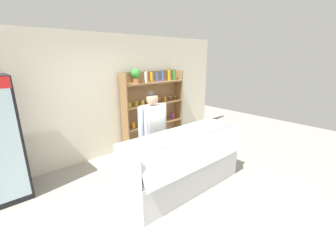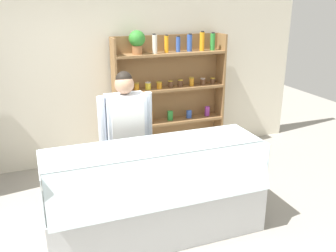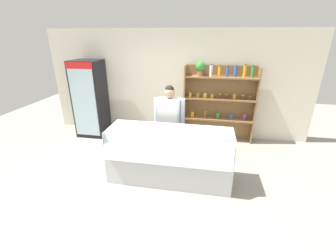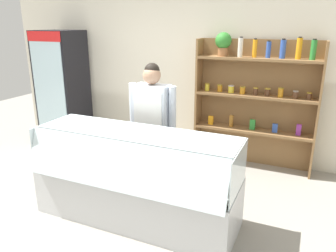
{
  "view_description": "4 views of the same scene",
  "coord_description": "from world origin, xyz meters",
  "px_view_note": "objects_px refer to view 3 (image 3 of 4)",
  "views": [
    {
      "loc": [
        -2.28,
        -2.38,
        2.22
      ],
      "look_at": [
        0.22,
        0.43,
        1.05
      ],
      "focal_mm": 24.0,
      "sensor_mm": 36.0,
      "label": 1
    },
    {
      "loc": [
        -0.84,
        -3.18,
        2.41
      ],
      "look_at": [
        0.52,
        0.45,
        1.06
      ],
      "focal_mm": 40.0,
      "sensor_mm": 36.0,
      "label": 2
    },
    {
      "loc": [
        0.87,
        -3.49,
        2.55
      ],
      "look_at": [
        0.12,
        0.59,
        0.86
      ],
      "focal_mm": 24.0,
      "sensor_mm": 36.0,
      "label": 3
    },
    {
      "loc": [
        1.87,
        -2.73,
        2.11
      ],
      "look_at": [
        0.4,
        0.59,
        0.95
      ],
      "focal_mm": 35.0,
      "sensor_mm": 36.0,
      "label": 4
    }
  ],
  "objects_px": {
    "shelving_unit": "(218,98)",
    "deli_display_case": "(169,164)",
    "shop_clerk": "(169,118)",
    "drinks_fridge": "(90,99)"
  },
  "relations": [
    {
      "from": "deli_display_case",
      "to": "shop_clerk",
      "type": "xyz_separation_m",
      "value": [
        -0.12,
        0.67,
        0.66
      ]
    },
    {
      "from": "shelving_unit",
      "to": "shop_clerk",
      "type": "xyz_separation_m",
      "value": [
        -0.99,
        -1.31,
        -0.12
      ]
    },
    {
      "from": "drinks_fridge",
      "to": "deli_display_case",
      "type": "height_order",
      "value": "drinks_fridge"
    },
    {
      "from": "deli_display_case",
      "to": "shop_clerk",
      "type": "distance_m",
      "value": 0.95
    },
    {
      "from": "shelving_unit",
      "to": "deli_display_case",
      "type": "xyz_separation_m",
      "value": [
        -0.87,
        -1.99,
        -0.78
      ]
    },
    {
      "from": "drinks_fridge",
      "to": "shop_clerk",
      "type": "bearing_deg",
      "value": -24.15
    },
    {
      "from": "shop_clerk",
      "to": "deli_display_case",
      "type": "bearing_deg",
      "value": -79.8
    },
    {
      "from": "drinks_fridge",
      "to": "deli_display_case",
      "type": "distance_m",
      "value": 3.02
    },
    {
      "from": "shelving_unit",
      "to": "deli_display_case",
      "type": "distance_m",
      "value": 2.3
    },
    {
      "from": "shelving_unit",
      "to": "deli_display_case",
      "type": "height_order",
      "value": "shelving_unit"
    }
  ]
}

